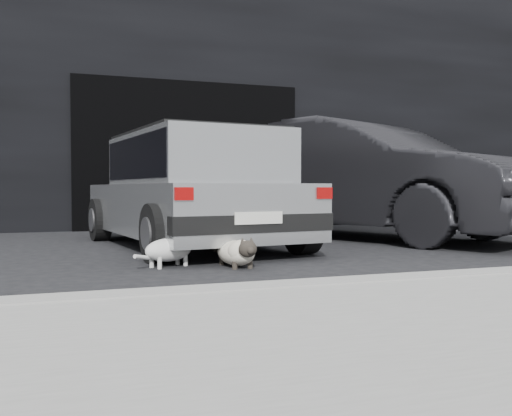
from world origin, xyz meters
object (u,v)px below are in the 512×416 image
object	(u,v)px
cat_siamese	(238,252)
cat_white	(172,248)
silver_hatchback	(192,185)
second_car	(362,179)

from	to	relation	value
cat_siamese	cat_white	world-z (taller)	cat_white
cat_siamese	cat_white	bearing A→B (deg)	-28.14
silver_hatchback	cat_siamese	size ratio (longest dim) A/B	4.54
cat_white	silver_hatchback	bearing A→B (deg)	135.35
silver_hatchback	cat_siamese	distance (m)	1.97
second_car	cat_siamese	xyz separation A→B (m)	(-2.68, -2.42, -0.72)
cat_siamese	cat_white	distance (m)	0.61
cat_white	second_car	bearing A→B (deg)	98.42
second_car	cat_white	distance (m)	3.94
silver_hatchback	cat_white	size ratio (longest dim) A/B	5.97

